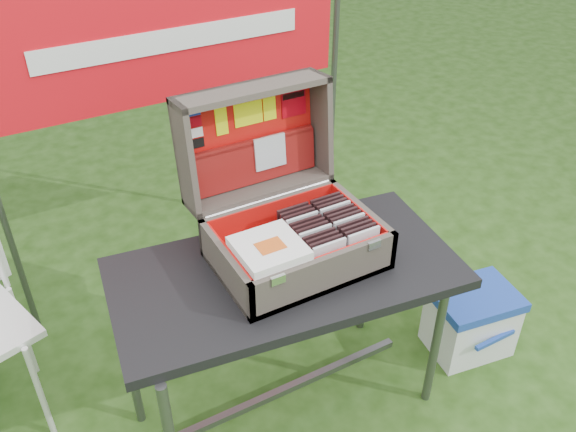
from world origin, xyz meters
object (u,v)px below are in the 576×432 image
suitcase (288,189)px  cooler (471,321)px  table (286,345)px  cardboard_box (370,253)px

suitcase → cooler: (0.87, -0.18, -0.89)m
table → cooler: size_ratio=3.31×
table → cooler: bearing=1.1°
table → suitcase: size_ratio=2.15×
suitcase → cooler: 1.25m
cardboard_box → suitcase: bearing=-175.1°
suitcase → cardboard_box: size_ratio=1.53×
suitcase → cooler: bearing=-11.9°
cooler → cardboard_box: 0.63m
table → cardboard_box: table is taller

